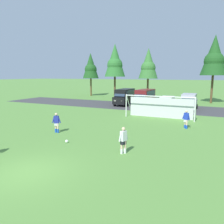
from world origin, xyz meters
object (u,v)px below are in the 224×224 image
player_striker_near (57,123)px  parked_car_slot_far_left (125,96)px  player_midfield_center (186,119)px  parked_car_slot_center_left (167,102)px  soccer_ball (67,141)px  parked_car_slot_left (145,97)px  soccer_goal (160,106)px  player_defender_far (123,140)px  parked_car_slot_center (189,102)px

player_striker_near → parked_car_slot_far_left: parked_car_slot_far_left is taller
player_midfield_center → parked_car_slot_center_left: size_ratio=0.38×
soccer_ball → parked_car_slot_left: (-0.46, 19.99, 1.23)m
soccer_goal → player_defender_far: (0.61, -11.95, -0.47)m
player_midfield_center → soccer_ball: bearing=-131.5°
soccer_ball → parked_car_slot_center: 20.01m
player_defender_far → parked_car_slot_far_left: 21.56m
parked_car_slot_far_left → parked_car_slot_center: size_ratio=1.05×
soccer_ball → player_defender_far: size_ratio=0.13×
soccer_ball → player_midfield_center: size_ratio=0.13×
soccer_ball → parked_car_slot_far_left: parked_car_slot_far_left is taller
player_midfield_center → player_defender_far: (-2.61, -8.13, 0.00)m
soccer_goal → player_midfield_center: (3.22, -3.81, -0.47)m
soccer_goal → player_midfield_center: 5.01m
player_defender_far → parked_car_slot_center_left: parked_car_slot_center_left is taller
parked_car_slot_left → soccer_ball: bearing=-88.7°
soccer_ball → parked_car_slot_center: size_ratio=0.05×
soccer_ball → player_defender_far: 4.44m
player_midfield_center → parked_car_slot_center: bearing=95.1°
player_midfield_center → parked_car_slot_center: size_ratio=0.36×
parked_car_slot_far_left → parked_car_slot_left: same height
soccer_goal → player_defender_far: bearing=-87.1°
parked_car_slot_far_left → parked_car_slot_center_left: 6.87m
player_defender_far → soccer_goal: bearing=92.9°
player_midfield_center → parked_car_slot_center: (-1.01, 11.18, 0.29)m
parked_car_slot_far_left → parked_car_slot_center: 9.70m
parked_car_slot_far_left → parked_car_slot_left: size_ratio=0.98×
soccer_goal → player_striker_near: (-6.18, -9.82, -0.47)m
player_striker_near → parked_car_slot_center: bearing=64.0°
player_striker_near → player_defender_far: 7.12m
soccer_ball → soccer_goal: 12.35m
soccer_ball → parked_car_slot_left: size_ratio=0.04×
player_striker_near → parked_car_slot_left: 18.22m
soccer_ball → parked_car_slot_center_left: 19.08m
parked_car_slot_far_left → parked_car_slot_center_left: bearing=-7.9°
player_striker_near → player_midfield_center: 11.15m
player_midfield_center → parked_car_slot_left: bearing=121.6°
player_striker_near → soccer_ball: bearing=-38.0°
parked_car_slot_far_left → parked_car_slot_center_left: (6.79, -0.94, -0.47)m
player_striker_near → parked_car_slot_center_left: parked_car_slot_center_left is taller
soccer_ball → parked_car_slot_far_left: bearing=100.6°
parked_car_slot_center → player_midfield_center: bearing=-84.9°
player_midfield_center → parked_car_slot_far_left: size_ratio=0.34×
player_defender_far → parked_car_slot_center_left: bearing=93.8°
parked_car_slot_center_left → soccer_ball: bearing=-99.4°
player_striker_near → parked_car_slot_far_left: bearing=94.1°
soccer_ball → parked_car_slot_left: bearing=91.3°
parked_car_slot_center_left → soccer_goal: bearing=-84.6°
soccer_ball → player_striker_near: 3.14m
soccer_ball → parked_car_slot_center: parked_car_slot_center is taller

